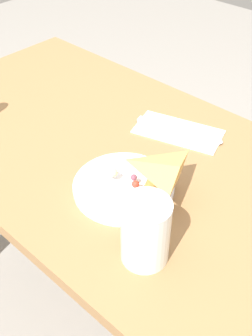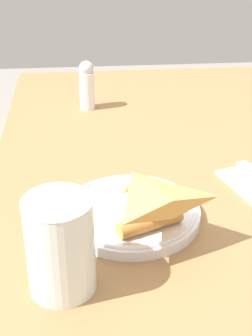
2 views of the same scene
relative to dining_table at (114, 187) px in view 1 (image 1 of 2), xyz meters
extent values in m
plane|color=gray|center=(0.00, 0.00, -0.64)|extent=(6.00, 6.00, 0.00)
cube|color=olive|center=(0.00, 0.00, 0.11)|extent=(1.19, 0.64, 0.03)
cube|color=brown|center=(-0.55, 0.27, -0.27)|extent=(0.06, 0.06, 0.73)
cylinder|color=white|center=(0.11, -0.09, 0.13)|extent=(0.21, 0.21, 0.02)
torus|color=white|center=(0.11, -0.09, 0.14)|extent=(0.20, 0.20, 0.01)
pyramid|color=#DBA351|center=(0.12, -0.09, 0.15)|extent=(0.14, 0.14, 0.02)
cylinder|color=#C68942|center=(0.17, -0.07, 0.15)|extent=(0.06, 0.10, 0.02)
sphere|color=#EFDB93|center=(0.09, -0.10, 0.17)|extent=(0.02, 0.02, 0.02)
sphere|color=red|center=(0.15, -0.09, 0.16)|extent=(0.02, 0.02, 0.02)
sphere|color=#EFDB93|center=(0.09, -0.10, 0.17)|extent=(0.02, 0.02, 0.02)
sphere|color=#7A4256|center=(0.13, -0.08, 0.16)|extent=(0.01, 0.01, 0.01)
cylinder|color=white|center=(0.26, -0.19, 0.19)|extent=(0.08, 0.08, 0.13)
cylinder|color=#F4CC66|center=(0.26, -0.19, 0.16)|extent=(0.07, 0.07, 0.08)
torus|color=white|center=(0.26, -0.19, 0.25)|extent=(0.09, 0.09, 0.00)
cube|color=white|center=(0.07, 0.15, 0.13)|extent=(0.23, 0.16, 0.00)
cube|color=#B2B2B7|center=(0.01, 0.14, 0.13)|extent=(0.08, 0.04, 0.01)
cube|color=silver|center=(0.11, 0.17, 0.13)|extent=(0.13, 0.05, 0.00)
ellipsoid|color=silver|center=(0.17, 0.18, 0.13)|extent=(0.02, 0.02, 0.00)
camera|label=1|loc=(0.55, -0.55, 0.73)|focal=45.00mm
camera|label=2|loc=(0.76, -0.15, 0.57)|focal=55.00mm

